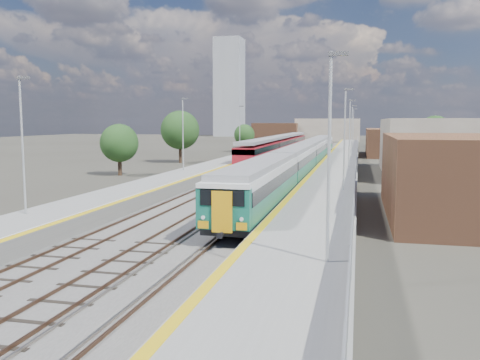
% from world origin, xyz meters
% --- Properties ---
extents(ground, '(320.00, 320.00, 0.00)m').
position_xyz_m(ground, '(0.00, 50.00, 0.00)').
color(ground, '#47443A').
rests_on(ground, ground).
extents(ballast_bed, '(10.50, 155.00, 0.06)m').
position_xyz_m(ballast_bed, '(-2.25, 52.50, 0.03)').
color(ballast_bed, '#565451').
rests_on(ballast_bed, ground).
extents(tracks, '(8.96, 160.00, 0.17)m').
position_xyz_m(tracks, '(-1.65, 54.18, 0.11)').
color(tracks, '#4C3323').
rests_on(tracks, ground).
extents(platform_right, '(4.70, 155.00, 8.52)m').
position_xyz_m(platform_right, '(5.28, 52.49, 0.54)').
color(platform_right, slate).
rests_on(platform_right, ground).
extents(platform_left, '(4.30, 155.00, 8.52)m').
position_xyz_m(platform_left, '(-9.05, 52.49, 0.52)').
color(platform_left, slate).
rests_on(platform_left, ground).
extents(buildings, '(72.00, 185.50, 40.00)m').
position_xyz_m(buildings, '(-18.12, 138.60, 10.70)').
color(buildings, brown).
rests_on(buildings, ground).
extents(green_train, '(2.68, 74.67, 2.95)m').
position_xyz_m(green_train, '(1.50, 43.65, 2.08)').
color(green_train, black).
rests_on(green_train, ground).
extents(red_train, '(2.81, 56.91, 3.54)m').
position_xyz_m(red_train, '(-5.50, 70.08, 2.09)').
color(red_train, black).
rests_on(red_train, ground).
extents(tree_a, '(4.30, 4.30, 5.83)m').
position_xyz_m(tree_a, '(-18.63, 36.40, 3.66)').
color(tree_a, '#382619').
rests_on(tree_a, ground).
extents(tree_b, '(5.67, 5.67, 7.68)m').
position_xyz_m(tree_b, '(-17.97, 54.63, 4.84)').
color(tree_b, '#382619').
rests_on(tree_b, ground).
extents(tree_c, '(4.09, 4.09, 5.55)m').
position_xyz_m(tree_c, '(-14.51, 82.43, 3.49)').
color(tree_c, '#382619').
rests_on(tree_c, ground).
extents(tree_d, '(5.17, 5.17, 7.01)m').
position_xyz_m(tree_d, '(19.07, 67.02, 4.41)').
color(tree_d, '#382619').
rests_on(tree_d, ground).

